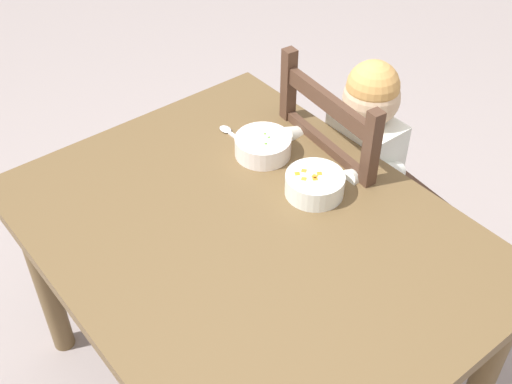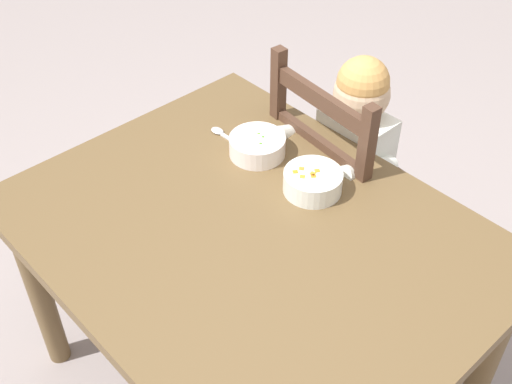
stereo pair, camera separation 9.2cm
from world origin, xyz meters
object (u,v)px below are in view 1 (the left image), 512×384
(dining_chair, at_px, (352,198))
(bowl_of_peas, at_px, (263,145))
(spoon, at_px, (230,132))
(dining_table, at_px, (249,256))
(child_figure, at_px, (358,158))
(bowl_of_carrots, at_px, (314,183))

(dining_chair, bearing_deg, bowl_of_peas, -109.06)
(bowl_of_peas, relative_size, spoon, 1.18)
(dining_table, xyz_separation_m, child_figure, (-0.11, 0.52, 0.01))
(bowl_of_peas, bearing_deg, spoon, -174.01)
(child_figure, distance_m, bowl_of_peas, 0.33)
(dining_table, height_order, child_figure, child_figure)
(child_figure, relative_size, bowl_of_peas, 5.85)
(bowl_of_peas, bearing_deg, child_figure, 69.74)
(child_figure, bearing_deg, spoon, -128.99)
(dining_chair, height_order, bowl_of_carrots, dining_chair)
(dining_table, bearing_deg, dining_chair, 102.64)
(dining_table, distance_m, child_figure, 0.53)
(dining_table, height_order, bowl_of_carrots, bowl_of_carrots)
(dining_chair, height_order, child_figure, same)
(spoon, bearing_deg, bowl_of_carrots, 2.36)
(dining_table, height_order, bowl_of_peas, bowl_of_peas)
(bowl_of_peas, bearing_deg, dining_table, -45.51)
(bowl_of_carrots, bearing_deg, child_figure, 110.25)
(dining_chair, bearing_deg, child_figure, -41.75)
(spoon, bearing_deg, dining_table, -30.08)
(child_figure, xyz_separation_m, bowl_of_carrots, (0.11, -0.29, 0.12))
(child_figure, relative_size, bowl_of_carrots, 5.95)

